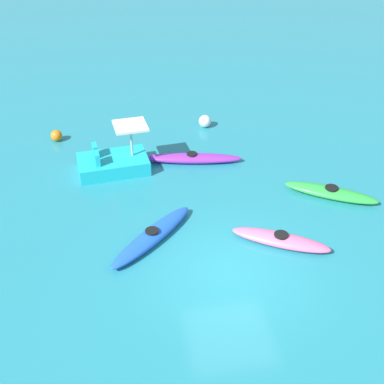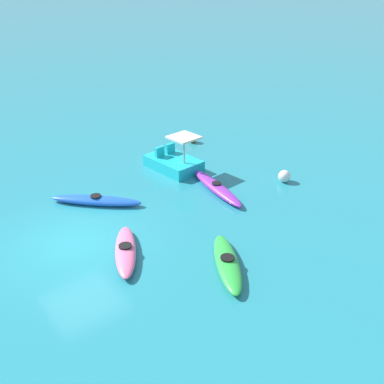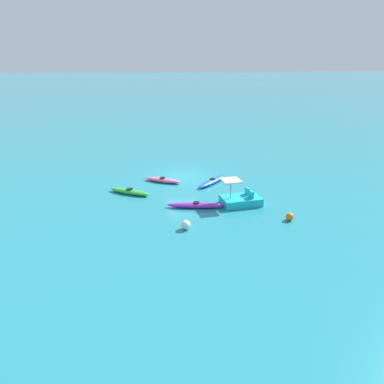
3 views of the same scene
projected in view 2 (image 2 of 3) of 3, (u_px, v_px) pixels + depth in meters
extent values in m
plane|color=teal|center=(76.00, 242.00, 14.89)|extent=(600.00, 600.00, 0.00)
ellipsoid|color=blue|center=(96.00, 200.00, 17.14)|extent=(2.88, 2.89, 0.32)
cylinder|color=black|center=(96.00, 196.00, 17.06)|extent=(0.56, 0.56, 0.05)
ellipsoid|color=green|center=(227.00, 263.00, 13.60)|extent=(2.16, 2.91, 0.32)
cylinder|color=black|center=(227.00, 258.00, 13.52)|extent=(0.59, 0.59, 0.05)
ellipsoid|color=purple|center=(216.00, 188.00, 18.11)|extent=(1.25, 3.64, 0.32)
cylinder|color=black|center=(217.00, 183.00, 18.02)|extent=(0.44, 0.44, 0.05)
ellipsoid|color=pink|center=(126.00, 251.00, 14.16)|extent=(1.96, 2.78, 0.32)
cylinder|color=black|center=(125.00, 246.00, 14.08)|extent=(0.56, 0.56, 0.05)
cube|color=#19B7C6|center=(173.00, 163.00, 20.02)|extent=(1.73, 2.54, 0.50)
cube|color=#19B7C6|center=(170.00, 148.00, 20.35)|extent=(0.45, 0.20, 0.44)
cube|color=#19B7C6|center=(160.00, 152.00, 19.98)|extent=(0.45, 0.20, 0.44)
cylinder|color=#B2B2B7|center=(184.00, 151.00, 19.20)|extent=(0.08, 0.08, 1.10)
cube|color=silver|center=(184.00, 137.00, 18.94)|extent=(1.20, 1.20, 0.08)
sphere|color=white|center=(284.00, 176.00, 18.84)|extent=(0.51, 0.51, 0.51)
sphere|color=orange|center=(193.00, 138.00, 22.93)|extent=(0.44, 0.44, 0.44)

